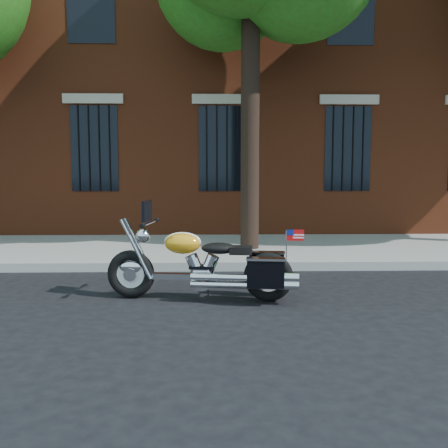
{
  "coord_description": "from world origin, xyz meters",
  "views": [
    {
      "loc": [
        -0.26,
        -6.86,
        1.64
      ],
      "look_at": [
        -0.06,
        0.8,
        0.85
      ],
      "focal_mm": 40.0,
      "sensor_mm": 36.0,
      "label": 1
    }
  ],
  "objects": [
    {
      "name": "ground",
      "position": [
        0.0,
        0.0,
        0.0
      ],
      "size": [
        120.0,
        120.0,
        0.0
      ],
      "primitive_type": "plane",
      "color": "black",
      "rests_on": "ground"
    },
    {
      "name": "curb",
      "position": [
        0.0,
        1.38,
        0.07
      ],
      "size": [
        40.0,
        0.16,
        0.15
      ],
      "primitive_type": "cube",
      "color": "gray",
      "rests_on": "ground"
    },
    {
      "name": "sidewalk",
      "position": [
        0.0,
        3.26,
        0.07
      ],
      "size": [
        40.0,
        3.6,
        0.15
      ],
      "primitive_type": "cube",
      "color": "gray",
      "rests_on": "ground"
    },
    {
      "name": "building",
      "position": [
        0.0,
        10.06,
        6.0
      ],
      "size": [
        26.0,
        10.08,
        12.0
      ],
      "color": "maroon",
      "rests_on": "ground"
    },
    {
      "name": "motorcycle",
      "position": [
        -0.3,
        -0.57,
        0.43
      ],
      "size": [
        2.48,
        0.91,
        1.28
      ],
      "rotation": [
        0.0,
        0.0,
        -0.13
      ],
      "color": "black",
      "rests_on": "ground"
    }
  ]
}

